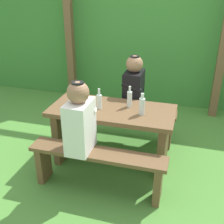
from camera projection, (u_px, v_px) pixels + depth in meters
ground_plane at (112, 160)px, 3.45m from camera, size 12.00×12.00×0.00m
hedge_backdrop at (147, 39)px, 4.93m from camera, size 6.40×0.63×2.10m
pergola_post_left at (70, 37)px, 4.73m from camera, size 0.12×0.12×2.26m
pergola_post_right at (224, 46)px, 4.12m from camera, size 0.12×0.12×2.26m
picnic_table at (112, 126)px, 3.25m from camera, size 1.40×0.64×0.70m
bench_near at (97, 163)px, 2.85m from camera, size 1.40×0.24×0.46m
bench_far at (123, 118)px, 3.77m from camera, size 1.40×0.24×0.46m
person_white_shirt at (80, 120)px, 2.69m from camera, size 0.25×0.35×0.72m
person_black_coat at (134, 86)px, 3.54m from camera, size 0.25×0.35×0.72m
drinking_glass at (86, 105)px, 3.12m from camera, size 0.07×0.07×0.09m
bottle_left at (130, 99)px, 3.16m from camera, size 0.06×0.06×0.25m
bottle_right at (142, 106)px, 2.98m from camera, size 0.06×0.06×0.24m
bottle_center at (99, 101)px, 3.12m from camera, size 0.06×0.06×0.24m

